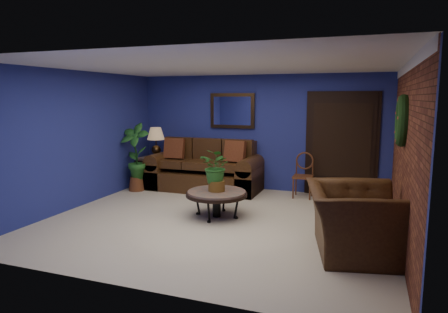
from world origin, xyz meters
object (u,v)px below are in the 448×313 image
(end_table, at_px, (157,164))
(table_lamp, at_px, (156,139))
(sofa, at_px, (206,173))
(coffee_table, at_px, (217,194))
(armchair, at_px, (355,221))
(side_chair, at_px, (304,172))

(end_table, xyz_separation_m, table_lamp, (-0.00, 0.00, 0.58))
(end_table, bearing_deg, sofa, 2.01)
(coffee_table, height_order, armchair, armchair)
(sofa, height_order, coffee_table, sofa)
(end_table, height_order, armchair, armchair)
(table_lamp, bearing_deg, armchair, -31.36)
(end_table, bearing_deg, table_lamp, 161.57)
(sofa, bearing_deg, armchair, -40.41)
(coffee_table, xyz_separation_m, table_lamp, (-2.19, 1.83, 0.69))
(coffee_table, bearing_deg, table_lamp, 140.12)
(coffee_table, height_order, table_lamp, table_lamp)
(armchair, bearing_deg, side_chair, 9.13)
(sofa, relative_size, end_table, 3.41)
(sofa, xyz_separation_m, armchair, (3.24, -2.76, 0.08))
(sofa, xyz_separation_m, side_chair, (2.14, 0.02, 0.15))
(table_lamp, distance_m, side_chair, 3.40)
(table_lamp, xyz_separation_m, armchair, (4.45, -2.71, -0.64))
(side_chair, bearing_deg, armchair, -68.83)
(coffee_table, xyz_separation_m, side_chair, (1.16, 1.90, 0.12))
(side_chair, relative_size, armchair, 0.68)
(sofa, xyz_separation_m, coffee_table, (0.98, -1.88, 0.03))
(side_chair, distance_m, armchair, 2.99)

